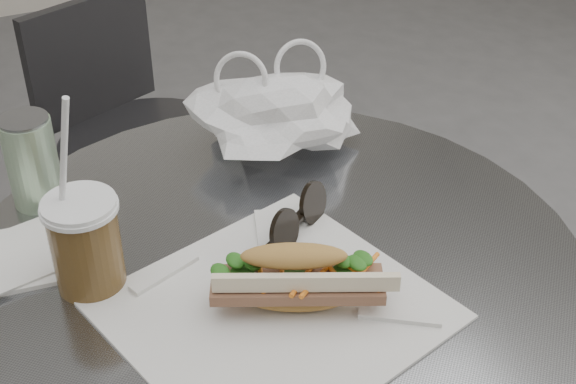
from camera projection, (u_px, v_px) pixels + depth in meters
name	position (u px, v px, depth m)	size (l,w,h in m)	color
chair_far	(144.00, 187.00, 1.81)	(0.40, 0.43, 0.73)	#29292B
sandwich_paper	(274.00, 310.00, 0.89)	(0.33, 0.31, 0.00)	white
banh_mi	(296.00, 279.00, 0.87)	(0.25, 0.18, 0.08)	#AF8042
iced_coffee	(85.00, 242.00, 0.89)	(0.09, 0.09, 0.25)	brown
sunglasses	(297.00, 219.00, 0.99)	(0.12, 0.09, 0.06)	black
plastic_bag	(278.00, 117.00, 1.13)	(0.22, 0.17, 0.11)	white
napkin_stack	(18.00, 257.00, 0.96)	(0.14, 0.14, 0.01)	white
drink_can	(32.00, 161.00, 1.02)	(0.07, 0.07, 0.13)	#67A460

